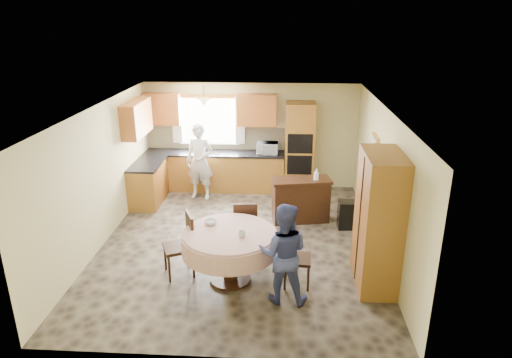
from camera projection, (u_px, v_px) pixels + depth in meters
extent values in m
cube|color=brown|center=(240.00, 242.00, 8.45)|extent=(5.00, 6.00, 0.01)
cube|color=white|center=(238.00, 109.00, 7.59)|extent=(5.00, 6.00, 0.01)
cube|color=#C5BC7E|center=(251.00, 136.00, 10.83)|extent=(5.00, 0.02, 2.50)
cube|color=#C5BC7E|center=(214.00, 269.00, 5.21)|extent=(5.00, 0.02, 2.50)
cube|color=#C5BC7E|center=(100.00, 176.00, 8.16)|extent=(0.02, 6.00, 2.50)
cube|color=#C5BC7E|center=(383.00, 182.00, 7.88)|extent=(0.02, 6.00, 2.50)
cube|color=white|center=(209.00, 121.00, 10.75)|extent=(1.40, 0.03, 1.10)
cube|color=white|center=(177.00, 119.00, 10.73)|extent=(0.22, 0.02, 1.15)
cube|color=white|center=(240.00, 120.00, 10.65)|extent=(0.22, 0.02, 1.15)
cube|color=#B07E2E|center=(215.00, 171.00, 10.88)|extent=(3.30, 0.60, 0.88)
cube|color=black|center=(214.00, 153.00, 10.72)|extent=(3.30, 0.64, 0.04)
cube|color=#B07E2E|center=(148.00, 184.00, 10.11)|extent=(0.60, 1.20, 0.88)
cube|color=black|center=(147.00, 164.00, 9.95)|extent=(0.64, 1.20, 0.04)
cube|color=#BFB287|center=(215.00, 138.00, 10.90)|extent=(3.30, 0.02, 0.55)
cube|color=#C27130|center=(162.00, 109.00, 10.57)|extent=(0.85, 0.33, 0.72)
cube|color=#C27130|center=(257.00, 110.00, 10.44)|extent=(0.90, 0.33, 0.72)
cube|color=#C27130|center=(136.00, 118.00, 9.61)|extent=(0.33, 1.20, 0.72)
cube|color=#B07E2E|center=(299.00, 148.00, 10.54)|extent=(0.66, 0.62, 2.12)
cube|color=black|center=(300.00, 144.00, 10.18)|extent=(0.56, 0.01, 0.45)
cube|color=black|center=(299.00, 165.00, 10.36)|extent=(0.56, 0.01, 0.45)
cone|color=beige|center=(204.00, 103.00, 10.12)|extent=(0.36, 0.36, 0.18)
cube|color=#371C0F|center=(301.00, 201.00, 9.21)|extent=(1.24, 0.69, 0.84)
cube|color=black|center=(349.00, 215.00, 8.94)|extent=(0.42, 0.30, 0.56)
cube|color=#B07E2E|center=(378.00, 221.00, 6.85)|extent=(0.55, 1.11, 2.12)
cylinder|color=#371C0F|center=(230.00, 258.00, 7.14)|extent=(0.22, 0.22, 0.78)
cylinder|color=#371C0F|center=(230.00, 279.00, 7.26)|extent=(0.66, 0.66, 0.04)
cylinder|color=beige|center=(229.00, 234.00, 6.99)|extent=(1.42, 1.42, 0.05)
cylinder|color=beige|center=(230.00, 243.00, 7.04)|extent=(1.48, 1.48, 0.31)
cube|color=#371C0F|center=(178.00, 247.00, 7.28)|extent=(0.59, 0.59, 0.05)
cube|color=#371C0F|center=(190.00, 229.00, 7.25)|extent=(0.21, 0.41, 0.54)
cylinder|color=#371C0F|center=(164.00, 267.00, 7.20)|extent=(0.04, 0.04, 0.46)
cylinder|color=#371C0F|center=(189.00, 268.00, 7.18)|extent=(0.04, 0.04, 0.46)
cylinder|color=#371C0F|center=(170.00, 255.00, 7.56)|extent=(0.04, 0.04, 0.46)
cylinder|color=#371C0F|center=(193.00, 256.00, 7.54)|extent=(0.04, 0.04, 0.46)
cube|color=#371C0F|center=(246.00, 227.00, 8.01)|extent=(0.46, 0.46, 0.05)
cube|color=#371C0F|center=(245.00, 218.00, 7.73)|extent=(0.41, 0.07, 0.51)
cylinder|color=#371C0F|center=(234.00, 244.00, 7.93)|extent=(0.04, 0.04, 0.44)
cylinder|color=#371C0F|center=(255.00, 245.00, 7.91)|extent=(0.04, 0.04, 0.44)
cylinder|color=#371C0F|center=(236.00, 235.00, 8.27)|extent=(0.04, 0.04, 0.44)
cylinder|color=#371C0F|center=(257.00, 235.00, 8.25)|extent=(0.04, 0.04, 0.44)
cube|color=#371C0F|center=(297.00, 259.00, 7.01)|extent=(0.44, 0.44, 0.05)
cube|color=#371C0F|center=(286.00, 243.00, 6.94)|extent=(0.06, 0.40, 0.49)
cylinder|color=#371C0F|center=(285.00, 278.00, 6.94)|extent=(0.04, 0.04, 0.42)
cylinder|color=#371C0F|center=(309.00, 279.00, 6.92)|extent=(0.04, 0.04, 0.42)
cylinder|color=#371C0F|center=(285.00, 266.00, 7.27)|extent=(0.04, 0.04, 0.42)
cylinder|color=#371C0F|center=(308.00, 266.00, 7.25)|extent=(0.04, 0.04, 0.42)
cube|color=gold|center=(375.00, 147.00, 8.46)|extent=(0.05, 0.52, 0.43)
cube|color=silver|center=(373.00, 147.00, 8.46)|extent=(0.01, 0.43, 0.34)
imported|color=silver|center=(267.00, 148.00, 10.55)|extent=(0.49, 0.34, 0.27)
imported|color=silver|center=(200.00, 162.00, 10.23)|extent=(0.68, 0.50, 1.72)
imported|color=#39437D|center=(283.00, 253.00, 6.52)|extent=(0.78, 0.63, 1.53)
imported|color=#B2B2B2|center=(286.00, 180.00, 9.08)|extent=(0.27, 0.27, 0.05)
imported|color=silver|center=(316.00, 176.00, 9.01)|extent=(0.13, 0.13, 0.28)
imported|color=#B2B2B2|center=(242.00, 234.00, 6.81)|extent=(0.13, 0.13, 0.09)
imported|color=#B2B2B2|center=(211.00, 222.00, 7.24)|extent=(0.26, 0.26, 0.06)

